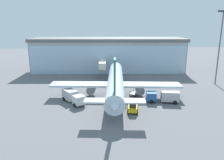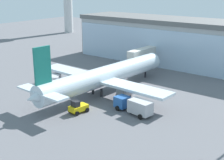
{
  "view_description": "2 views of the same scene",
  "coord_description": "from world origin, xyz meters",
  "px_view_note": "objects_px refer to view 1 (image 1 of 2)",
  "views": [
    {
      "loc": [
        -4.25,
        -45.14,
        17.49
      ],
      "look_at": [
        -0.66,
        7.93,
        3.8
      ],
      "focal_mm": 35.0,
      "sensor_mm": 36.0,
      "label": 1
    },
    {
      "loc": [
        36.41,
        -41.12,
        21.04
      ],
      "look_at": [
        2.58,
        6.24,
        3.3
      ],
      "focal_mm": 50.0,
      "sensor_mm": 36.0,
      "label": 2
    }
  ],
  "objects_px": {
    "airplane": "(115,82)",
    "safety_cone_wingtip": "(63,93)",
    "jet_bridge": "(103,64)",
    "apron_light_mast": "(220,42)",
    "fuel_truck": "(164,96)",
    "safety_cone_nose": "(126,107)",
    "pushback_tug": "(133,108)",
    "baggage_cart": "(134,93)",
    "catering_truck": "(73,96)"
  },
  "relations": [
    {
      "from": "safety_cone_nose",
      "to": "safety_cone_wingtip",
      "type": "distance_m",
      "value": 18.62
    },
    {
      "from": "apron_light_mast",
      "to": "pushback_tug",
      "type": "bearing_deg",
      "value": -144.86
    },
    {
      "from": "apron_light_mast",
      "to": "pushback_tug",
      "type": "xyz_separation_m",
      "value": [
        -28.13,
        -19.8,
        -11.41
      ]
    },
    {
      "from": "apron_light_mast",
      "to": "airplane",
      "type": "xyz_separation_m",
      "value": [
        -30.76,
        -8.85,
        -8.89
      ]
    },
    {
      "from": "apron_light_mast",
      "to": "safety_cone_wingtip",
      "type": "bearing_deg",
      "value": -171.82
    },
    {
      "from": "fuel_truck",
      "to": "safety_cone_wingtip",
      "type": "xyz_separation_m",
      "value": [
        -23.95,
        8.19,
        -1.19
      ]
    },
    {
      "from": "jet_bridge",
      "to": "airplane",
      "type": "distance_m",
      "value": 21.14
    },
    {
      "from": "apron_light_mast",
      "to": "baggage_cart",
      "type": "relative_size",
      "value": 6.57
    },
    {
      "from": "apron_light_mast",
      "to": "fuel_truck",
      "type": "bearing_deg",
      "value": -144.17
    },
    {
      "from": "jet_bridge",
      "to": "safety_cone_wingtip",
      "type": "height_order",
      "value": "jet_bridge"
    },
    {
      "from": "fuel_truck",
      "to": "safety_cone_nose",
      "type": "distance_m",
      "value": 9.68
    },
    {
      "from": "catering_truck",
      "to": "airplane",
      "type": "bearing_deg",
      "value": 78.9
    },
    {
      "from": "fuel_truck",
      "to": "safety_cone_wingtip",
      "type": "distance_m",
      "value": 25.34
    },
    {
      "from": "apron_light_mast",
      "to": "pushback_tug",
      "type": "relative_size",
      "value": 6.13
    },
    {
      "from": "pushback_tug",
      "to": "safety_cone_wingtip",
      "type": "distance_m",
      "value": 20.88
    },
    {
      "from": "catering_truck",
      "to": "baggage_cart",
      "type": "xyz_separation_m",
      "value": [
        14.91,
        4.23,
        -0.97
      ]
    },
    {
      "from": "apron_light_mast",
      "to": "airplane",
      "type": "distance_m",
      "value": 33.22
    },
    {
      "from": "jet_bridge",
      "to": "pushback_tug",
      "type": "xyz_separation_m",
      "value": [
        5.22,
        -31.92,
        -3.31
      ]
    },
    {
      "from": "safety_cone_wingtip",
      "to": "catering_truck",
      "type": "bearing_deg",
      "value": -65.18
    },
    {
      "from": "airplane",
      "to": "catering_truck",
      "type": "height_order",
      "value": "airplane"
    },
    {
      "from": "catering_truck",
      "to": "safety_cone_nose",
      "type": "bearing_deg",
      "value": 35.2
    },
    {
      "from": "jet_bridge",
      "to": "safety_cone_wingtip",
      "type": "bearing_deg",
      "value": 152.84
    },
    {
      "from": "fuel_truck",
      "to": "safety_cone_nose",
      "type": "bearing_deg",
      "value": 28.37
    },
    {
      "from": "airplane",
      "to": "safety_cone_wingtip",
      "type": "bearing_deg",
      "value": 84.62
    },
    {
      "from": "fuel_truck",
      "to": "pushback_tug",
      "type": "relative_size",
      "value": 2.19
    },
    {
      "from": "jet_bridge",
      "to": "baggage_cart",
      "type": "relative_size",
      "value": 3.97
    },
    {
      "from": "apron_light_mast",
      "to": "airplane",
      "type": "relative_size",
      "value": 0.56
    },
    {
      "from": "pushback_tug",
      "to": "baggage_cart",
      "type": "bearing_deg",
      "value": -1.4
    },
    {
      "from": "catering_truck",
      "to": "pushback_tug",
      "type": "distance_m",
      "value": 14.41
    },
    {
      "from": "jet_bridge",
      "to": "safety_cone_nose",
      "type": "xyz_separation_m",
      "value": [
        4.13,
        -29.69,
        -4.01
      ]
    },
    {
      "from": "airplane",
      "to": "catering_truck",
      "type": "distance_m",
      "value": 11.21
    },
    {
      "from": "airplane",
      "to": "fuel_truck",
      "type": "height_order",
      "value": "airplane"
    },
    {
      "from": "apron_light_mast",
      "to": "safety_cone_wingtip",
      "type": "height_order",
      "value": "apron_light_mast"
    },
    {
      "from": "pushback_tug",
      "to": "safety_cone_nose",
      "type": "distance_m",
      "value": 2.58
    },
    {
      "from": "baggage_cart",
      "to": "safety_cone_wingtip",
      "type": "relative_size",
      "value": 5.86
    },
    {
      "from": "airplane",
      "to": "baggage_cart",
      "type": "relative_size",
      "value": 11.64
    },
    {
      "from": "safety_cone_nose",
      "to": "safety_cone_wingtip",
      "type": "xyz_separation_m",
      "value": [
        -14.84,
        11.24,
        0.0
      ]
    },
    {
      "from": "airplane",
      "to": "pushback_tug",
      "type": "bearing_deg",
      "value": -161.2
    },
    {
      "from": "catering_truck",
      "to": "safety_cone_nose",
      "type": "distance_m",
      "value": 12.55
    },
    {
      "from": "safety_cone_wingtip",
      "to": "fuel_truck",
      "type": "bearing_deg",
      "value": -18.87
    },
    {
      "from": "apron_light_mast",
      "to": "baggage_cart",
      "type": "xyz_separation_m",
      "value": [
        -26.0,
        -8.93,
        -11.88
      ]
    },
    {
      "from": "jet_bridge",
      "to": "catering_truck",
      "type": "bearing_deg",
      "value": 166.33
    },
    {
      "from": "jet_bridge",
      "to": "baggage_cart",
      "type": "height_order",
      "value": "jet_bridge"
    },
    {
      "from": "airplane",
      "to": "safety_cone_wingtip",
      "type": "relative_size",
      "value": 68.22
    },
    {
      "from": "jet_bridge",
      "to": "apron_light_mast",
      "type": "xyz_separation_m",
      "value": [
        33.35,
        -12.12,
        8.1
      ]
    },
    {
      "from": "baggage_cart",
      "to": "pushback_tug",
      "type": "xyz_separation_m",
      "value": [
        -2.13,
        -10.88,
        0.47
      ]
    },
    {
      "from": "catering_truck",
      "to": "pushback_tug",
      "type": "xyz_separation_m",
      "value": [
        12.78,
        -6.65,
        -0.49
      ]
    },
    {
      "from": "baggage_cart",
      "to": "jet_bridge",
      "type": "bearing_deg",
      "value": 51.2
    },
    {
      "from": "jet_bridge",
      "to": "pushback_tug",
      "type": "relative_size",
      "value": 3.7
    },
    {
      "from": "airplane",
      "to": "fuel_truck",
      "type": "bearing_deg",
      "value": -112.73
    }
  ]
}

